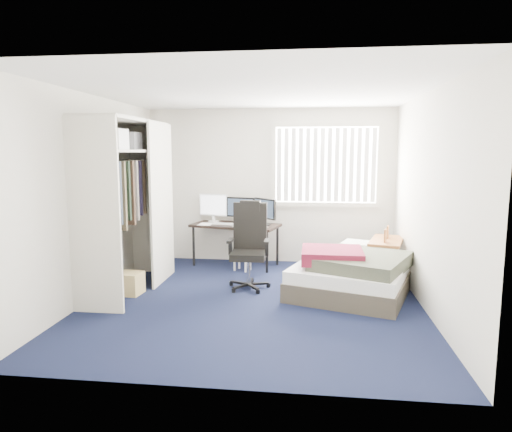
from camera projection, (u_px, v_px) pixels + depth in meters
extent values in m
plane|color=black|center=(254.00, 301.00, 5.57)|extent=(4.20, 4.20, 0.00)
plane|color=silver|center=(270.00, 186.00, 7.46)|extent=(4.00, 0.00, 4.00)
plane|color=silver|center=(217.00, 229.00, 3.33)|extent=(4.00, 0.00, 4.00)
plane|color=silver|center=(93.00, 197.00, 5.64)|extent=(0.00, 4.20, 4.20)
plane|color=silver|center=(429.00, 202.00, 5.16)|extent=(0.00, 4.20, 4.20)
plane|color=white|center=(253.00, 91.00, 5.22)|extent=(4.20, 4.20, 0.00)
cube|color=white|center=(326.00, 165.00, 7.29)|extent=(1.60, 0.02, 1.20)
cube|color=beige|center=(327.00, 125.00, 7.17)|extent=(1.72, 0.06, 0.06)
cube|color=beige|center=(325.00, 204.00, 7.35)|extent=(1.72, 0.06, 0.06)
cube|color=white|center=(326.00, 165.00, 7.23)|extent=(1.60, 0.04, 1.16)
cube|color=beige|center=(94.00, 217.00, 5.03)|extent=(0.60, 0.04, 2.20)
cube|color=beige|center=(151.00, 200.00, 6.80)|extent=(0.60, 0.04, 2.20)
cube|color=beige|center=(123.00, 121.00, 5.76)|extent=(0.60, 1.80, 0.04)
cube|color=beige|center=(125.00, 151.00, 5.82)|extent=(0.56, 1.74, 0.03)
cylinder|color=silver|center=(125.00, 160.00, 5.83)|extent=(0.03, 1.72, 0.03)
cube|color=#26262B|center=(123.00, 196.00, 5.80)|extent=(0.38, 1.10, 0.90)
cube|color=beige|center=(162.00, 203.00, 6.32)|extent=(0.03, 0.90, 2.20)
cube|color=white|center=(109.00, 139.00, 5.36)|extent=(0.38, 0.30, 0.24)
cube|color=gray|center=(126.00, 141.00, 5.85)|extent=(0.34, 0.28, 0.22)
cube|color=black|center=(236.00, 225.00, 7.24)|extent=(1.47, 0.93, 0.04)
cylinder|color=black|center=(194.00, 246.00, 7.27)|extent=(0.04, 0.04, 0.63)
cylinder|color=black|center=(208.00, 240.00, 7.74)|extent=(0.04, 0.04, 0.63)
cylinder|color=black|center=(267.00, 252.00, 6.84)|extent=(0.04, 0.04, 0.63)
cylinder|color=black|center=(277.00, 246.00, 7.32)|extent=(0.04, 0.04, 0.63)
cube|color=white|center=(214.00, 205.00, 7.45)|extent=(0.49, 0.15, 0.36)
cube|color=white|center=(214.00, 205.00, 7.45)|extent=(0.44, 0.11, 0.31)
cube|color=black|center=(241.00, 207.00, 7.29)|extent=(0.47, 0.14, 0.32)
cube|color=#1E2838|center=(241.00, 207.00, 7.29)|extent=(0.42, 0.11, 0.27)
cube|color=black|center=(265.00, 209.00, 7.11)|extent=(0.47, 0.14, 0.32)
cube|color=#1E2838|center=(265.00, 209.00, 7.11)|extent=(0.42, 0.11, 0.27)
cube|color=white|center=(225.00, 224.00, 7.20)|extent=(0.42, 0.23, 0.02)
cube|color=black|center=(241.00, 225.00, 7.11)|extent=(0.08, 0.11, 0.02)
cylinder|color=silver|center=(250.00, 220.00, 7.09)|extent=(0.08, 0.08, 0.16)
cube|color=white|center=(235.00, 224.00, 7.24)|extent=(0.36, 0.34, 0.00)
cube|color=black|center=(249.00, 284.00, 6.10)|extent=(0.55, 0.55, 0.11)
cylinder|color=silver|center=(249.00, 270.00, 6.07)|extent=(0.05, 0.05, 0.36)
cube|color=black|center=(249.00, 255.00, 6.04)|extent=(0.46, 0.46, 0.09)
cube|color=black|center=(250.00, 226.00, 6.20)|extent=(0.45, 0.10, 0.63)
cube|color=black|center=(250.00, 206.00, 6.16)|extent=(0.27, 0.11, 0.14)
cube|color=black|center=(230.00, 241.00, 6.04)|extent=(0.07, 0.25, 0.04)
cube|color=black|center=(267.00, 241.00, 5.99)|extent=(0.07, 0.25, 0.04)
cube|color=white|center=(242.00, 257.00, 6.99)|extent=(0.33, 0.30, 0.03)
cylinder|color=white|center=(234.00, 264.00, 6.99)|extent=(0.03, 0.03, 0.20)
cylinder|color=white|center=(239.00, 262.00, 7.11)|extent=(0.03, 0.03, 0.20)
cylinder|color=white|center=(246.00, 266.00, 6.90)|extent=(0.03, 0.03, 0.20)
cylinder|color=white|center=(250.00, 264.00, 7.02)|extent=(0.03, 0.03, 0.20)
cube|color=brown|center=(386.00, 241.00, 6.47)|extent=(0.62, 0.92, 0.04)
cube|color=brown|center=(370.00, 266.00, 6.22)|extent=(0.05, 0.05, 0.54)
cube|color=brown|center=(377.00, 254.00, 6.92)|extent=(0.05, 0.05, 0.54)
cube|color=brown|center=(396.00, 268.00, 6.10)|extent=(0.05, 0.05, 0.54)
cube|color=brown|center=(400.00, 256.00, 6.79)|extent=(0.05, 0.05, 0.54)
cube|color=brown|center=(385.00, 236.00, 6.28)|extent=(0.06, 0.14, 0.18)
cube|color=brown|center=(388.00, 232.00, 6.57)|extent=(0.06, 0.14, 0.18)
cube|color=#3A342A|center=(353.00, 281.00, 6.00)|extent=(1.85, 2.13, 0.23)
cube|color=white|center=(354.00, 267.00, 5.98)|extent=(1.80, 2.08, 0.16)
cube|color=beige|center=(364.00, 247.00, 6.51)|extent=(0.70, 0.57, 0.14)
cube|color=#373B2C|center=(361.00, 262.00, 5.67)|extent=(1.38, 1.43, 0.18)
cube|color=#5C0F1C|center=(332.00, 255.00, 5.72)|extent=(0.75, 0.70, 0.16)
cube|color=tan|center=(127.00, 283.00, 5.84)|extent=(0.40, 0.32, 0.28)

